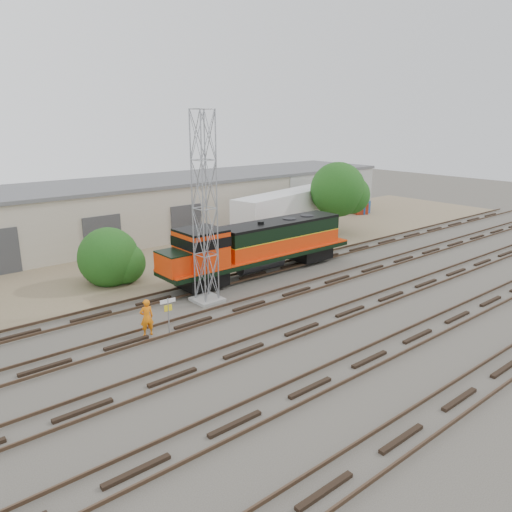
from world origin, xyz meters
TOP-DOWN VIEW (x-y plane):
  - ground at (0.00, 0.00)m, footprint 140.00×140.00m
  - dirt_strip at (0.00, 15.00)m, footprint 80.00×16.00m
  - tracks at (0.00, -3.00)m, footprint 80.00×20.40m
  - warehouse at (0.04, 22.98)m, footprint 58.40×10.40m
  - locomotive at (0.47, 6.00)m, footprint 15.91×2.79m
  - signal_tower at (-5.37, 3.97)m, footprint 1.70×1.70m
  - sign_post at (-9.84, 0.95)m, footprint 0.86×0.10m
  - worker at (-10.65, 1.80)m, footprint 0.80×0.59m
  - semi_trailer at (10.95, 13.66)m, footprint 14.19×5.78m
  - dumpster_blue at (25.44, 16.46)m, footprint 1.91×1.84m
  - dumpster_red at (24.98, 16.37)m, footprint 1.92×1.87m
  - tree_mid at (-8.28, 11.05)m, footprint 4.35×4.14m
  - tree_east at (14.84, 10.74)m, footprint 5.47×5.21m

SIDE VIEW (x-z plane):
  - ground at x=0.00m, z-range 0.00..0.00m
  - dirt_strip at x=0.00m, z-range 0.00..0.02m
  - tracks at x=0.00m, z-range -0.06..0.22m
  - dumpster_red at x=24.98m, z-range 0.00..1.40m
  - dumpster_blue at x=25.44m, z-range 0.00..1.50m
  - worker at x=-10.65m, z-range 0.00..2.01m
  - sign_post at x=-9.84m, z-range 0.42..2.53m
  - tree_mid at x=-8.28m, z-range -0.35..3.79m
  - locomotive at x=0.47m, z-range 0.30..4.13m
  - warehouse at x=0.04m, z-range 0.00..5.30m
  - semi_trailer at x=10.95m, z-range 0.55..4.84m
  - tree_east at x=14.84m, z-range 0.78..7.81m
  - signal_tower at x=-5.37m, z-range -0.15..11.38m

